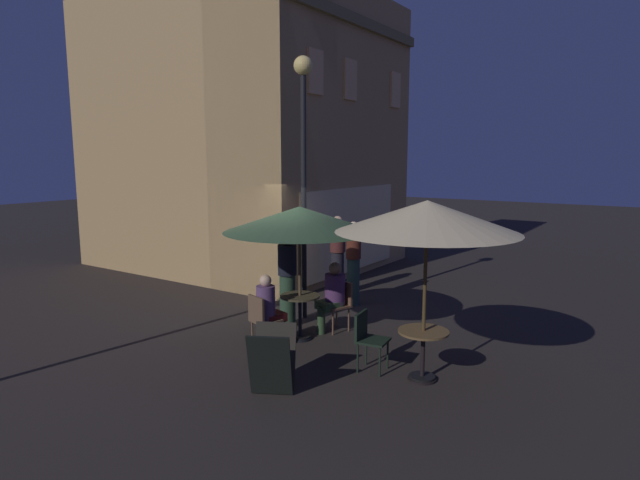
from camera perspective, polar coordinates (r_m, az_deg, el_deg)
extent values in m
plane|color=#2B2522|center=(10.19, -4.11, -8.67)|extent=(60.00, 60.00, 0.00)
cube|color=tan|center=(14.18, 0.05, 11.02)|extent=(6.08, 2.15, 7.19)
cube|color=tan|center=(14.37, -13.28, 10.76)|extent=(2.15, 7.34, 7.19)
cube|color=olive|center=(13.95, 4.23, 22.23)|extent=(6.08, 0.12, 0.25)
cube|color=#EFB56F|center=(12.16, -0.50, 17.47)|extent=(0.55, 0.06, 0.95)
cube|color=#EFB56F|center=(13.40, 3.24, 16.66)|extent=(0.55, 0.06, 0.95)
cube|color=#EFB56F|center=(15.53, 8.01, 15.53)|extent=(0.55, 0.06, 0.95)
cube|color=beige|center=(13.45, 3.26, 1.10)|extent=(4.26, 0.08, 2.10)
cylinder|color=black|center=(10.03, -1.74, 4.43)|extent=(0.10, 0.10, 4.58)
sphere|color=#FBD776|center=(10.13, -1.81, 18.07)|extent=(0.35, 0.35, 0.35)
cube|color=black|center=(7.34, -4.80, -12.14)|extent=(0.50, 0.61, 0.86)
cube|color=black|center=(7.01, -5.38, -13.18)|extent=(0.50, 0.61, 0.86)
cylinder|color=black|center=(9.27, -2.13, -10.37)|extent=(0.40, 0.40, 0.03)
cylinder|color=black|center=(9.16, -2.14, -8.29)|extent=(0.06, 0.06, 0.73)
cylinder|color=#443C27|center=(9.06, -2.15, -5.99)|extent=(0.67, 0.67, 0.03)
cylinder|color=black|center=(7.82, 10.80, -14.29)|extent=(0.40, 0.40, 0.03)
cylinder|color=black|center=(7.70, 10.87, -12.06)|extent=(0.06, 0.06, 0.68)
cylinder|color=brown|center=(7.58, 10.95, -9.55)|extent=(0.70, 0.70, 0.03)
cylinder|color=black|center=(9.27, -2.13, -10.28)|extent=(0.36, 0.36, 0.06)
cylinder|color=#4D3C26|center=(8.97, -2.17, -3.78)|extent=(0.05, 0.05, 2.21)
cone|color=#345032|center=(8.81, -2.20, 2.23)|extent=(2.52, 2.52, 0.42)
cylinder|color=black|center=(7.82, 10.80, -14.19)|extent=(0.36, 0.36, 0.06)
cylinder|color=#46351C|center=(7.43, 11.07, -5.68)|extent=(0.05, 0.05, 2.45)
cone|color=beige|center=(7.24, 11.32, 2.48)|extent=(2.46, 2.46, 0.43)
cylinder|color=brown|center=(9.38, 1.38, -8.82)|extent=(0.03, 0.03, 0.44)
cylinder|color=brown|center=(9.65, 0.11, -8.30)|extent=(0.03, 0.03, 0.44)
cylinder|color=brown|center=(9.59, 3.07, -8.43)|extent=(0.03, 0.03, 0.44)
cylinder|color=brown|center=(9.85, 1.78, -7.95)|extent=(0.03, 0.03, 0.44)
cube|color=brown|center=(9.55, 1.59, -7.02)|extent=(0.57, 0.57, 0.04)
cube|color=brown|center=(9.61, 2.55, -5.56)|extent=(0.19, 0.43, 0.41)
cylinder|color=brown|center=(9.04, -5.46, -9.52)|extent=(0.03, 0.03, 0.45)
cylinder|color=brown|center=(8.78, -4.23, -10.06)|extent=(0.03, 0.03, 0.45)
cylinder|color=brown|center=(8.87, -7.23, -9.92)|extent=(0.03, 0.03, 0.45)
cylinder|color=brown|center=(8.61, -6.03, -10.49)|extent=(0.03, 0.03, 0.45)
cube|color=brown|center=(8.75, -5.76, -8.50)|extent=(0.51, 0.51, 0.04)
cube|color=brown|center=(8.59, -6.81, -7.31)|extent=(0.15, 0.40, 0.41)
cylinder|color=black|center=(8.04, 7.21, -11.97)|extent=(0.03, 0.03, 0.44)
cylinder|color=black|center=(7.75, 6.38, -12.78)|extent=(0.03, 0.03, 0.44)
cylinder|color=black|center=(8.15, 4.94, -11.65)|extent=(0.03, 0.03, 0.44)
cylinder|color=black|center=(7.86, 4.04, -12.43)|extent=(0.03, 0.03, 0.44)
cube|color=black|center=(7.87, 5.67, -10.60)|extent=(0.47, 0.47, 0.04)
cube|color=black|center=(7.86, 4.39, -8.99)|extent=(0.42, 0.10, 0.38)
cube|color=#2E4629|center=(9.46, 0.91, -6.95)|extent=(0.46, 0.46, 0.14)
cylinder|color=#2E4629|center=(9.44, 0.12, -8.54)|extent=(0.14, 0.14, 0.49)
cylinder|color=#532F5D|center=(9.47, 1.60, -5.24)|extent=(0.36, 0.36, 0.54)
sphere|color=#8F6A4A|center=(9.39, 1.61, -3.05)|extent=(0.22, 0.22, 0.22)
cube|color=#561716|center=(8.81, -5.00, -8.18)|extent=(0.43, 0.39, 0.14)
cylinder|color=#561716|center=(8.98, -4.13, -9.49)|extent=(0.14, 0.14, 0.49)
cylinder|color=#5E406A|center=(8.66, -5.79, -6.63)|extent=(0.30, 0.30, 0.54)
sphere|color=beige|center=(8.57, -5.83, -4.33)|extent=(0.19, 0.19, 0.19)
cylinder|color=#2B423C|center=(11.19, 3.55, -4.44)|extent=(0.26, 0.26, 0.98)
cylinder|color=#502217|center=(11.04, 3.59, -0.47)|extent=(0.31, 0.31, 0.59)
sphere|color=beige|center=(10.98, 3.61, 1.48)|extent=(0.19, 0.19, 0.19)
cylinder|color=black|center=(11.98, 1.87, -3.56)|extent=(0.29, 0.29, 0.98)
cylinder|color=#4A221F|center=(11.83, 1.89, 0.13)|extent=(0.34, 0.34, 0.58)
sphere|color=tan|center=(11.78, 1.90, 2.03)|extent=(0.23, 0.23, 0.23)
cylinder|color=#2B442E|center=(9.83, -3.47, -6.43)|extent=(0.29, 0.29, 0.96)
cylinder|color=black|center=(9.66, -3.51, -2.11)|extent=(0.34, 0.34, 0.55)
sphere|color=brown|center=(9.59, -3.54, 0.09)|extent=(0.22, 0.22, 0.22)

